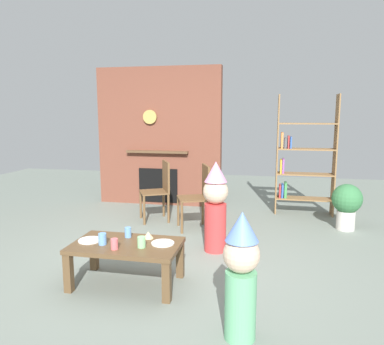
{
  "coord_description": "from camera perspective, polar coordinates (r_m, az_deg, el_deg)",
  "views": [
    {
      "loc": [
        0.96,
        -3.56,
        1.58
      ],
      "look_at": [
        0.15,
        0.4,
        0.94
      ],
      "focal_mm": 33.97,
      "sensor_mm": 36.0,
      "label": 1
    }
  ],
  "objects": [
    {
      "name": "ground_plane",
      "position": [
        4.01,
        -3.35,
        -14.24
      ],
      "size": [
        12.0,
        12.0,
        0.0
      ],
      "primitive_type": "plane",
      "color": "gray"
    },
    {
      "name": "brick_fireplace_feature",
      "position": [
        6.44,
        -5.2,
        5.51
      ],
      "size": [
        2.2,
        0.28,
        2.4
      ],
      "color": "brown",
      "rests_on": "ground_plane"
    },
    {
      "name": "bookshelf",
      "position": [
        6.03,
        16.69,
        1.9
      ],
      "size": [
        0.9,
        0.28,
        1.9
      ],
      "color": "olive",
      "rests_on": "ground_plane"
    },
    {
      "name": "coffee_table",
      "position": [
        3.52,
        -10.27,
        -11.91
      ],
      "size": [
        1.0,
        0.59,
        0.4
      ],
      "color": "brown",
      "rests_on": "ground_plane"
    },
    {
      "name": "paper_cup_near_left",
      "position": [
        3.64,
        -10.02,
        -9.24
      ],
      "size": [
        0.06,
        0.06,
        0.1
      ],
      "primitive_type": "cylinder",
      "color": "#669EE0",
      "rests_on": "coffee_table"
    },
    {
      "name": "paper_cup_near_right",
      "position": [
        3.36,
        -12.08,
        -10.91
      ],
      "size": [
        0.06,
        0.06,
        0.1
      ],
      "primitive_type": "cylinder",
      "color": "#E5666B",
      "rests_on": "coffee_table"
    },
    {
      "name": "paper_cup_center",
      "position": [
        3.36,
        -7.94,
        -10.76
      ],
      "size": [
        0.07,
        0.07,
        0.1
      ],
      "primitive_type": "cylinder",
      "color": "#8CD18C",
      "rests_on": "coffee_table"
    },
    {
      "name": "paper_cup_far_left",
      "position": [
        3.49,
        -13.89,
        -10.1
      ],
      "size": [
        0.07,
        0.07,
        0.11
      ],
      "primitive_type": "cylinder",
      "color": "#669EE0",
      "rests_on": "coffee_table"
    },
    {
      "name": "paper_plate_front",
      "position": [
        3.44,
        -4.62,
        -10.99
      ],
      "size": [
        0.21,
        0.21,
        0.01
      ],
      "primitive_type": "cylinder",
      "color": "white",
      "rests_on": "coffee_table"
    },
    {
      "name": "paper_plate_rear",
      "position": [
        3.64,
        -15.74,
        -10.2
      ],
      "size": [
        0.22,
        0.22,
        0.01
      ],
      "primitive_type": "cylinder",
      "color": "white",
      "rests_on": "coffee_table"
    },
    {
      "name": "birthday_cake_slice",
      "position": [
        3.59,
        -6.89,
        -9.7
      ],
      "size": [
        0.1,
        0.1,
        0.06
      ],
      "primitive_type": "cone",
      "color": "#EAC68C",
      "rests_on": "coffee_table"
    },
    {
      "name": "child_with_cone_hat",
      "position": [
        2.65,
        7.71,
        -15.34
      ],
      "size": [
        0.26,
        0.26,
        0.93
      ],
      "rotation": [
        0.0,
        0.0,
        2.62
      ],
      "color": "#66B27F",
      "rests_on": "ground_plane"
    },
    {
      "name": "child_in_pink",
      "position": [
        4.22,
        3.71,
        -5.01
      ],
      "size": [
        0.29,
        0.29,
        1.06
      ],
      "rotation": [
        0.0,
        0.0,
        -2.17
      ],
      "color": "#D13838",
      "rests_on": "ground_plane"
    },
    {
      "name": "dining_chair_left",
      "position": [
        5.48,
        -5.04,
        -2.29
      ],
      "size": [
        0.54,
        0.54,
        0.9
      ],
      "rotation": [
        0.0,
        0.0,
        3.62
      ],
      "color": "brown",
      "rests_on": "ground_plane"
    },
    {
      "name": "dining_chair_middle",
      "position": [
        5.05,
        1.15,
        -3.24
      ],
      "size": [
        0.52,
        0.52,
        0.9
      ],
      "rotation": [
        0.0,
        0.0,
        3.51
      ],
      "color": "brown",
      "rests_on": "ground_plane"
    },
    {
      "name": "potted_plant_tall",
      "position": [
        5.47,
        23.13,
        -4.4
      ],
      "size": [
        0.41,
        0.41,
        0.64
      ],
      "color": "beige",
      "rests_on": "ground_plane"
    }
  ]
}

